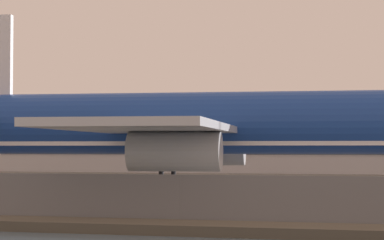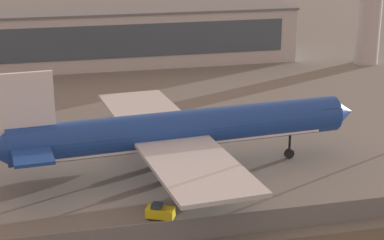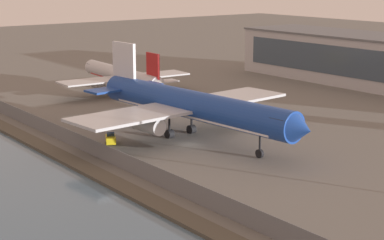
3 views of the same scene
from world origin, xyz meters
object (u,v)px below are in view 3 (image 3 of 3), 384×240
object	(u,v)px
passenger_jet_silver	(123,76)
ops_van	(145,80)
baggage_tug	(111,139)
cargo_jet_blue	(190,105)

from	to	relation	value
passenger_jet_silver	ops_van	xyz separation A→B (m)	(-7.13, 10.80, -3.02)
passenger_jet_silver	baggage_tug	world-z (taller)	passenger_jet_silver
cargo_jet_blue	passenger_jet_silver	size ratio (longest dim) A/B	1.35
cargo_jet_blue	passenger_jet_silver	distance (m)	44.62
passenger_jet_silver	baggage_tug	bearing A→B (deg)	-33.76
ops_van	passenger_jet_silver	bearing A→B (deg)	-56.57
cargo_jet_blue	baggage_tug	size ratio (longest dim) A/B	14.27
baggage_tug	ops_van	xyz separation A→B (m)	(-44.93, 36.07, 0.47)
passenger_jet_silver	baggage_tug	distance (m)	45.61
cargo_jet_blue	ops_van	size ratio (longest dim) A/B	9.55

